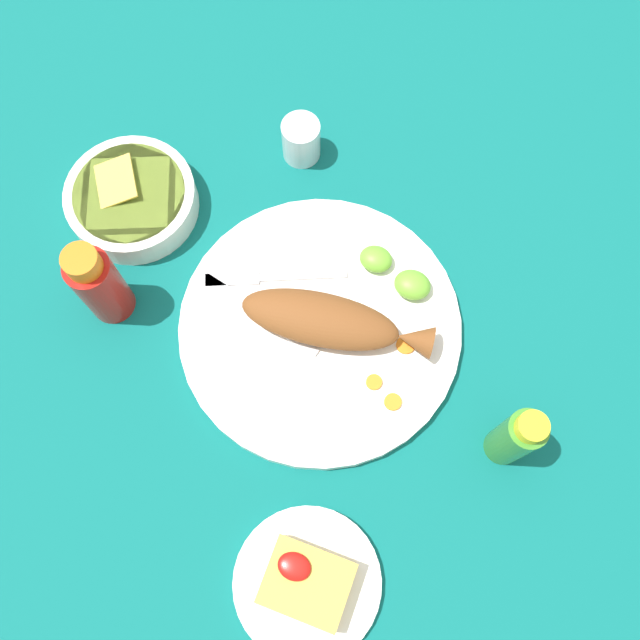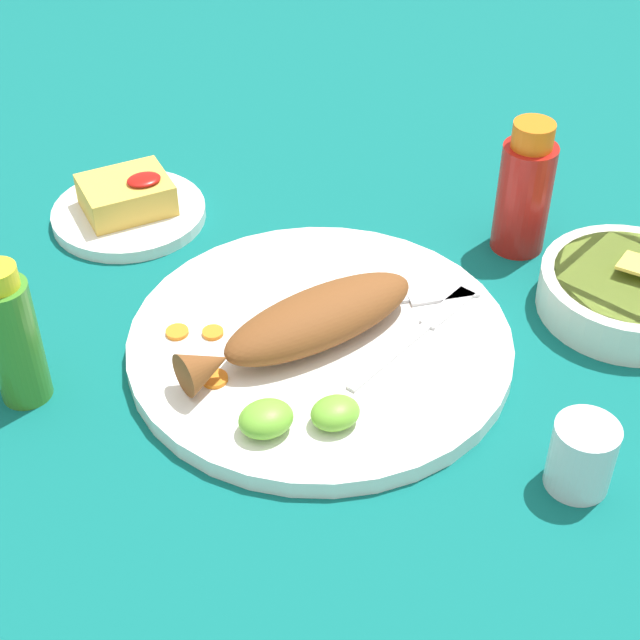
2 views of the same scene
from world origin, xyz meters
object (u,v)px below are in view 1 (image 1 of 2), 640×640
Objects in this scene: fried_fish at (330,321)px; fork_near at (249,310)px; guacamole_bowl at (132,199)px; side_plate_fries at (307,582)px; main_plate at (320,327)px; salt_cup at (301,142)px; fork_far at (266,278)px; hot_sauce_bottle_green at (516,437)px; hot_sauce_bottle_red at (99,284)px.

fried_fish is 1.35× the size of fork_near.
fork_near is at bearing 156.32° from guacamole_bowl.
fork_near is 0.34m from side_plate_fries.
main_plate is 0.09m from fork_near.
guacamole_bowl reaches higher than side_plate_fries.
main_plate is 5.66× the size of salt_cup.
fork_far is (0.10, -0.03, -0.02)m from fried_fish.
fried_fish is at bearing -14.76° from hot_sauce_bottle_green.
fork_near is 0.19m from hot_sauce_bottle_red.
guacamole_bowl is at bearing -14.17° from hot_sauce_bottle_green.
hot_sauce_bottle_red reaches higher than main_plate.
guacamole_bowl is (0.18, 0.16, -0.00)m from salt_cup.
salt_cup reaches higher than side_plate_fries.
guacamole_bowl is (0.21, -0.09, 0.00)m from fork_near.
fork_near is at bearing -56.48° from side_plate_fries.
fork_near is at bearing 61.88° from fork_far.
fork_near is 2.86× the size of salt_cup.
salt_cup is 0.37× the size of side_plate_fries.
fried_fish is 0.29m from hot_sauce_bottle_red.
hot_sauce_bottle_green reaches higher than fork_near.
side_plate_fries is at bearing 136.62° from guacamole_bowl.
fork_far is 0.21m from hot_sauce_bottle_red.
salt_cup is 0.57m from side_plate_fries.
fried_fish is at bearing 118.53° from salt_cup.
fried_fish is 3.87× the size of salt_cup.
fried_fish is 1.45× the size of side_plate_fries.
hot_sauce_bottle_red is 0.34m from salt_cup.
salt_cup is (-0.15, -0.30, -0.04)m from hot_sauce_bottle_red.
fried_fish is 0.32m from guacamole_bowl.
fork_near is 1.05× the size of guacamole_bowl.
hot_sauce_bottle_red is (0.27, 0.06, 0.06)m from main_plate.
hot_sauce_bottle_green reaches higher than side_plate_fries.
fried_fish is at bearing 166.30° from guacamole_bowl.
salt_cup is at bearing -68.47° from side_plate_fries.
fork_far is at bearing -151.55° from hot_sauce_bottle_red.
main_plate is 0.10m from fork_far.
guacamole_bowl reaches higher than main_plate.
guacamole_bowl reaches higher than fork_far.
fork_near is 0.25m from salt_cup.
hot_sauce_bottle_green is 0.49m from salt_cup.
main_plate is at bearing 134.49° from fork_far.
hot_sauce_bottle_red is (0.18, 0.10, 0.05)m from fork_far.
hot_sauce_bottle_green is at bearing 166.25° from main_plate.
salt_cup reaches higher than guacamole_bowl.
hot_sauce_bottle_red is (0.28, 0.06, 0.03)m from fried_fish.
side_plate_fries is (-0.18, 0.33, -0.01)m from fork_far.
side_plate_fries is at bearing 97.73° from fried_fish.
hot_sauce_bottle_green reaches higher than salt_cup.
guacamole_bowl is at bearing -76.43° from hot_sauce_bottle_red.
fried_fish is at bearing -167.42° from hot_sauce_bottle_red.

